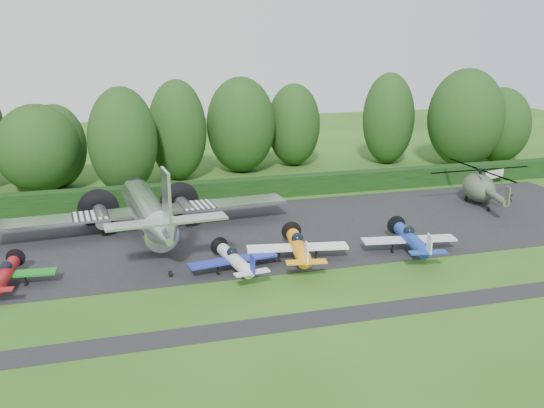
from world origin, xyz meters
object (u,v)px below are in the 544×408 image
object	(u,v)px
light_plane_blue	(411,239)
sign_board	(495,175)
transport_plane	(147,212)
light_plane_red	(5,275)
light_plane_orange	(298,247)
helicopter	(480,185)
light_plane_white	(235,260)

from	to	relation	value
light_plane_blue	sign_board	xyz separation A→B (m)	(19.10, 16.77, -0.05)
transport_plane	light_plane_red	xyz separation A→B (m)	(-9.85, -7.97, -1.18)
transport_plane	light_plane_blue	world-z (taller)	transport_plane
light_plane_orange	light_plane_blue	world-z (taller)	light_plane_orange
helicopter	light_plane_blue	bearing A→B (deg)	-155.09
helicopter	light_plane_orange	bearing A→B (deg)	-169.57
light_plane_red	light_plane_white	distance (m)	15.09
sign_board	transport_plane	bearing A→B (deg)	-152.72
light_plane_red	light_plane_blue	bearing A→B (deg)	-7.96
transport_plane	light_plane_white	world-z (taller)	transport_plane
transport_plane	light_plane_blue	bearing A→B (deg)	-21.74
transport_plane	light_plane_white	bearing A→B (deg)	-56.97
transport_plane	light_plane_blue	xyz separation A→B (m)	(18.81, -9.31, -1.02)
sign_board	light_plane_red	bearing A→B (deg)	-145.95
transport_plane	light_plane_red	world-z (taller)	transport_plane
light_plane_orange	light_plane_blue	size ratio (longest dim) A/B	1.03
transport_plane	light_plane_orange	world-z (taller)	transport_plane
light_plane_orange	light_plane_red	bearing A→B (deg)	168.22
light_plane_blue	sign_board	world-z (taller)	light_plane_blue
light_plane_red	sign_board	size ratio (longest dim) A/B	2.27
transport_plane	sign_board	xyz separation A→B (m)	(37.91, 7.46, -1.07)
light_plane_blue	helicopter	distance (m)	16.89
transport_plane	light_plane_white	xyz separation A→B (m)	(5.16, -9.53, -1.15)
light_plane_blue	helicopter	bearing A→B (deg)	30.48
light_plane_blue	light_plane_red	bearing A→B (deg)	168.45
transport_plane	light_plane_blue	size ratio (longest dim) A/B	3.21
light_plane_white	light_plane_orange	xyz separation A→B (m)	(4.88, 0.80, 0.17)
light_plane_red	light_plane_orange	distance (m)	19.91
light_plane_red	light_plane_blue	size ratio (longest dim) A/B	0.87
light_plane_red	light_plane_white	xyz separation A→B (m)	(15.01, -1.55, 0.02)
light_plane_white	light_plane_orange	distance (m)	4.95
light_plane_white	light_plane_red	bearing A→B (deg)	-176.93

